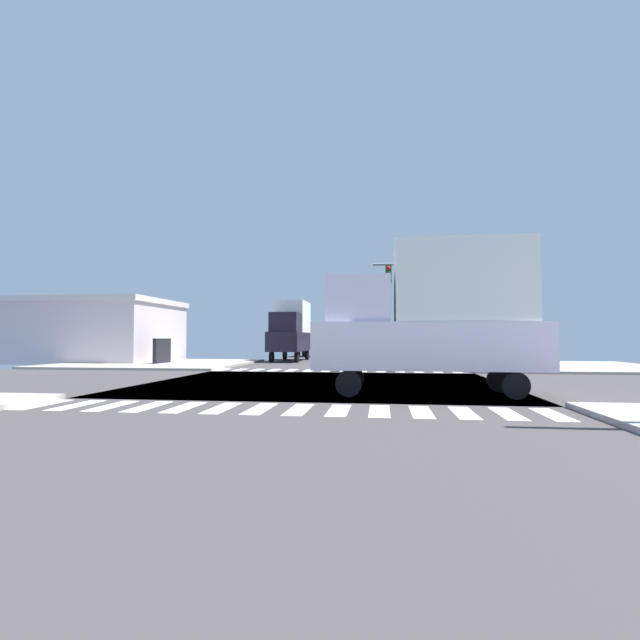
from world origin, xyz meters
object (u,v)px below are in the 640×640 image
(traffic_signal_mast, at_px, (451,285))
(suv_farside_1, at_px, (309,343))
(suv_crossing_2, at_px, (337,343))
(bank_building, at_px, (100,331))
(street_lamp, at_px, (463,296))
(box_truck_leading_2, at_px, (291,329))
(box_truck_nearside_1, at_px, (434,314))

(traffic_signal_mast, distance_m, suv_farside_1, 24.14)
(traffic_signal_mast, relative_size, suv_crossing_2, 1.51)
(bank_building, distance_m, suv_farside_1, 19.47)
(street_lamp, height_order, suv_crossing_2, street_lamp)
(traffic_signal_mast, height_order, suv_farside_1, traffic_signal_mast)
(street_lamp, bearing_deg, box_truck_leading_2, 167.18)
(suv_crossing_2, bearing_deg, bank_building, 33.91)
(traffic_signal_mast, bearing_deg, street_lamp, 76.94)
(bank_building, relative_size, suv_farside_1, 2.62)
(bank_building, relative_size, box_truck_leading_2, 1.67)
(traffic_signal_mast, xyz_separation_m, suv_crossing_2, (-7.97, 19.35, -3.22))
(traffic_signal_mast, relative_size, bank_building, 0.58)
(street_lamp, bearing_deg, bank_building, -177.84)
(box_truck_nearside_1, height_order, suv_crossing_2, box_truck_nearside_1)
(street_lamp, bearing_deg, box_truck_nearside_1, -101.94)
(street_lamp, xyz_separation_m, box_truck_leading_2, (-13.04, 2.97, -2.28))
(bank_building, xyz_separation_m, box_truck_leading_2, (14.09, 3.99, 0.18))
(traffic_signal_mast, xyz_separation_m, box_truck_leading_2, (-10.97, 11.85, -2.05))
(traffic_signal_mast, distance_m, street_lamp, 9.12)
(bank_building, bearing_deg, traffic_signal_mast, -17.41)
(suv_farside_1, relative_size, box_truck_leading_2, 0.64)
(box_truck_nearside_1, relative_size, box_truck_leading_2, 1.00)
(box_truck_nearside_1, height_order, suv_farside_1, box_truck_nearside_1)
(suv_crossing_2, xyz_separation_m, box_truck_leading_2, (-3.00, -7.50, 1.17))
(traffic_signal_mast, distance_m, box_truck_leading_2, 16.28)
(bank_building, height_order, suv_farside_1, bank_building)
(suv_crossing_2, bearing_deg, box_truck_leading_2, 68.20)
(street_lamp, xyz_separation_m, suv_farside_1, (-13.04, 12.38, -3.45))
(bank_building, bearing_deg, box_truck_nearside_1, -38.29)
(bank_building, relative_size, suv_crossing_2, 2.62)
(traffic_signal_mast, bearing_deg, bank_building, 162.59)
(traffic_signal_mast, height_order, bank_building, traffic_signal_mast)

